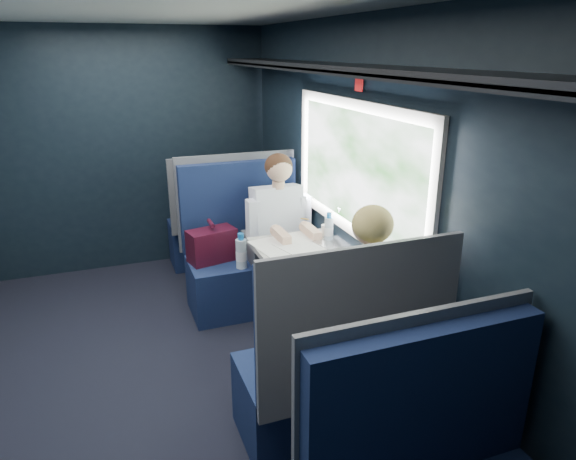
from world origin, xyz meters
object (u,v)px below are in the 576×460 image
object	(u,v)px
seat_bay_far	(335,374)
seat_row_front	(221,225)
bottle_small	(329,229)
woman	(364,301)
cup	(325,230)
table	(306,267)
laptop	(347,237)
man	(281,227)
seat_bay_near	(245,257)

from	to	relation	value
seat_bay_far	seat_row_front	size ratio (longest dim) A/B	1.09
bottle_small	woman	bearing A→B (deg)	-102.29
seat_bay_far	cup	size ratio (longest dim) A/B	14.77
table	seat_bay_far	xyz separation A→B (m)	(-0.18, -0.87, -0.25)
seat_bay_far	woman	xyz separation A→B (m)	(0.25, 0.17, 0.31)
laptop	bottle_small	size ratio (longest dim) A/B	1.72
seat_row_front	laptop	size ratio (longest dim) A/B	3.04
cup	man	bearing A→B (deg)	122.48
laptop	cup	xyz separation A→B (m)	(-0.06, 0.25, -0.03)
seat_bay_far	cup	bearing A→B (deg)	68.40
seat_bay_far	laptop	xyz separation A→B (m)	(0.54, 0.96, 0.39)
cup	bottle_small	bearing A→B (deg)	-103.43
cup	laptop	bearing A→B (deg)	-77.23
woman	cup	size ratio (longest dim) A/B	15.49
man	cup	size ratio (longest dim) A/B	15.49
seat_bay_near	man	bearing A→B (deg)	-32.82
bottle_small	seat_bay_near	bearing A→B (deg)	125.73
cup	seat_bay_near	bearing A→B (deg)	132.99
table	seat_bay_near	world-z (taller)	seat_bay_near
woman	bottle_small	bearing A→B (deg)	77.71
seat_bay_near	woman	size ratio (longest dim) A/B	0.95
seat_bay_near	seat_row_front	size ratio (longest dim) A/B	1.09
seat_bay_near	seat_bay_far	xyz separation A→B (m)	(0.02, -1.75, -0.01)
seat_row_front	bottle_small	xyz separation A→B (m)	(0.45, -1.58, 0.43)
seat_row_front	laptop	world-z (taller)	seat_row_front
seat_bay_far	laptop	size ratio (longest dim) A/B	3.30
seat_bay_near	seat_row_front	world-z (taller)	seat_bay_near
man	table	bearing A→B (deg)	-95.52
man	cup	world-z (taller)	man
man	laptop	bearing A→B (deg)	-64.84
seat_row_front	bottle_small	size ratio (longest dim) A/B	5.22
seat_bay_far	man	size ratio (longest dim) A/B	0.95
seat_bay_far	man	bearing A→B (deg)	80.97
table	woman	world-z (taller)	woman
seat_bay_far	woman	bearing A→B (deg)	33.82
table	seat_bay_near	bearing A→B (deg)	102.94
seat_row_front	man	distance (m)	1.17
table	bottle_small	size ratio (longest dim) A/B	4.50
table	laptop	distance (m)	0.39
seat_row_front	seat_bay_far	bearing A→B (deg)	-90.00
seat_bay_far	cup	world-z (taller)	seat_bay_far
seat_row_front	laptop	xyz separation A→B (m)	(0.54, -1.71, 0.40)
seat_row_front	seat_bay_near	bearing A→B (deg)	-91.10
man	woman	size ratio (longest dim) A/B	1.00
seat_bay_far	bottle_small	xyz separation A→B (m)	(0.45, 1.09, 0.42)
table	seat_bay_near	xyz separation A→B (m)	(-0.20, 0.87, -0.24)
seat_bay_far	cup	distance (m)	1.35
seat_row_front	laptop	bearing A→B (deg)	-72.56
seat_bay_far	bottle_small	size ratio (longest dim) A/B	5.67
seat_bay_far	seat_row_front	world-z (taller)	seat_bay_far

